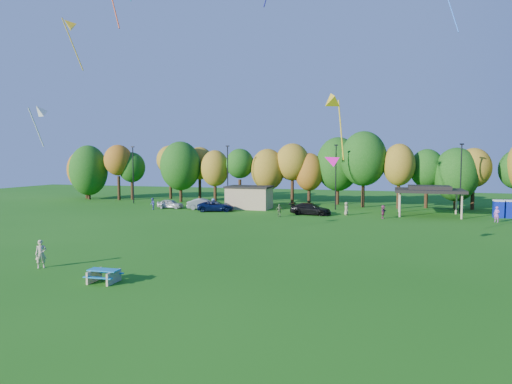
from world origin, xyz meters
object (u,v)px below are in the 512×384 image
(porta_potties, at_px, (510,209))
(kite_flyer, at_px, (41,254))
(picnic_table, at_px, (104,275))
(car_c, at_px, (216,206))
(car_d, at_px, (311,209))
(car_a, at_px, (170,204))
(car_b, at_px, (204,204))

(porta_potties, xyz_separation_m, kite_flyer, (-35.76, -36.85, -0.17))
(porta_potties, relative_size, picnic_table, 2.04)
(kite_flyer, bearing_deg, porta_potties, 3.78)
(car_c, relative_size, car_d, 0.97)
(car_d, bearing_deg, porta_potties, -75.32)
(car_d, bearing_deg, car_a, 90.75)
(car_c, bearing_deg, car_d, -109.87)
(kite_flyer, xyz_separation_m, car_c, (-0.87, 33.16, -0.23))
(car_a, distance_m, car_b, 5.16)
(car_b, distance_m, car_d, 15.57)
(porta_potties, height_order, picnic_table, porta_potties)
(kite_flyer, height_order, car_d, kite_flyer)
(kite_flyer, distance_m, car_b, 34.87)
(car_a, height_order, car_c, car_c)
(car_b, bearing_deg, kite_flyer, 167.39)
(picnic_table, xyz_separation_m, car_c, (-6.95, 35.01, 0.25))
(car_b, bearing_deg, car_d, -114.44)
(porta_potties, distance_m, car_d, 23.93)
(picnic_table, height_order, car_b, car_b)
(kite_flyer, distance_m, car_c, 33.17)
(car_a, relative_size, car_c, 0.76)
(car_a, bearing_deg, car_b, -89.15)
(car_c, xyz_separation_m, car_d, (13.02, -0.18, 0.06))
(car_d, bearing_deg, car_c, 94.59)
(porta_potties, bearing_deg, car_a, -177.15)
(porta_potties, height_order, car_c, porta_potties)
(kite_flyer, bearing_deg, car_d, 27.69)
(porta_potties, bearing_deg, car_b, -176.86)
(porta_potties, relative_size, kite_flyer, 2.02)
(porta_potties, height_order, car_b, porta_potties)
(car_a, xyz_separation_m, car_d, (20.63, -1.67, 0.11))
(car_a, height_order, car_d, car_d)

